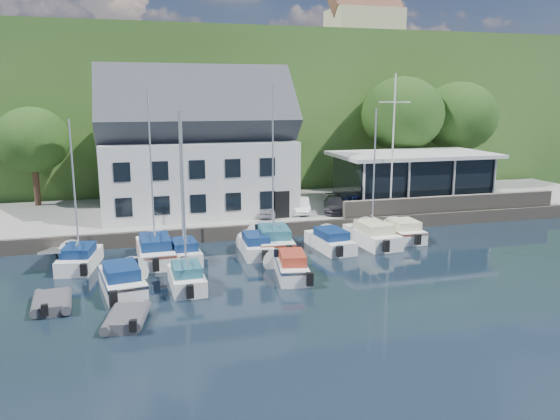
# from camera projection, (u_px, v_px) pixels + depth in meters

# --- Properties ---
(ground) EXTENTS (180.00, 180.00, 0.00)m
(ground) POSITION_uv_depth(u_px,v_px,m) (371.00, 285.00, 28.75)
(ground) COLOR black
(ground) RESTS_ON ground
(quay) EXTENTS (60.00, 13.00, 1.00)m
(quay) POSITION_uv_depth(u_px,v_px,m) (282.00, 210.00, 45.16)
(quay) COLOR gray
(quay) RESTS_ON ground
(quay_face) EXTENTS (60.00, 0.30, 1.00)m
(quay_face) POSITION_uv_depth(u_px,v_px,m) (307.00, 228.00, 39.03)
(quay_face) COLOR #695F54
(quay_face) RESTS_ON ground
(hillside) EXTENTS (160.00, 75.00, 16.00)m
(hillside) POSITION_uv_depth(u_px,v_px,m) (206.00, 107.00, 85.61)
(hillside) COLOR #294C1C
(hillside) RESTS_ON ground
(field_patch) EXTENTS (50.00, 30.00, 0.30)m
(field_patch) POSITION_uv_depth(u_px,v_px,m) (245.00, 58.00, 93.56)
(field_patch) COLOR #565F2F
(field_patch) RESTS_ON hillside
(farmhouse) EXTENTS (10.40, 7.00, 8.20)m
(farmhouse) POSITION_uv_depth(u_px,v_px,m) (364.00, 23.00, 79.40)
(farmhouse) COLOR #BDAD90
(farmhouse) RESTS_ON hillside
(harbor_building) EXTENTS (14.40, 8.20, 8.70)m
(harbor_building) POSITION_uv_depth(u_px,v_px,m) (197.00, 155.00, 41.41)
(harbor_building) COLOR silver
(harbor_building) RESTS_ON quay
(club_pavilion) EXTENTS (13.20, 7.20, 4.10)m
(club_pavilion) POSITION_uv_depth(u_px,v_px,m) (412.00, 177.00, 46.08)
(club_pavilion) COLOR black
(club_pavilion) RESTS_ON quay
(seawall) EXTENTS (18.00, 0.50, 1.20)m
(seawall) POSITION_uv_depth(u_px,v_px,m) (452.00, 203.00, 42.30)
(seawall) COLOR #695F54
(seawall) RESTS_ON quay
(gangway) EXTENTS (1.20, 6.00, 1.40)m
(gangway) POSITION_uv_depth(u_px,v_px,m) (57.00, 261.00, 32.96)
(gangway) COLOR silver
(gangway) RESTS_ON ground
(car_silver) EXTENTS (2.12, 3.43, 1.09)m
(car_silver) POSITION_uv_depth(u_px,v_px,m) (267.00, 209.00, 40.52)
(car_silver) COLOR silver
(car_silver) RESTS_ON quay
(car_white) EXTENTS (1.94, 3.71, 1.16)m
(car_white) POSITION_uv_depth(u_px,v_px,m) (300.00, 205.00, 41.68)
(car_white) COLOR silver
(car_white) RESTS_ON quay
(car_dgrey) EXTENTS (2.86, 4.32, 1.16)m
(car_dgrey) POSITION_uv_depth(u_px,v_px,m) (334.00, 204.00, 42.00)
(car_dgrey) COLOR #2A2A2E
(car_dgrey) RESTS_ON quay
(car_blue) EXTENTS (1.97, 3.80, 1.24)m
(car_blue) POSITION_uv_depth(u_px,v_px,m) (359.00, 203.00, 42.22)
(car_blue) COLOR #323F9A
(car_blue) RESTS_ON quay
(flagpole) EXTENTS (2.49, 0.20, 10.39)m
(flagpole) POSITION_uv_depth(u_px,v_px,m) (393.00, 145.00, 40.64)
(flagpole) COLOR silver
(flagpole) RESTS_ON quay
(tree_0) EXTENTS (5.82, 5.82, 7.96)m
(tree_0) POSITION_uv_depth(u_px,v_px,m) (34.00, 157.00, 43.82)
(tree_0) COLOR black
(tree_0) RESTS_ON quay
(tree_1) EXTENTS (6.65, 6.65, 9.08)m
(tree_1) POSITION_uv_depth(u_px,v_px,m) (136.00, 148.00, 45.05)
(tree_1) COLOR black
(tree_1) RESTS_ON quay
(tree_2) EXTENTS (7.48, 7.48, 10.23)m
(tree_2) POSITION_uv_depth(u_px,v_px,m) (249.00, 138.00, 48.13)
(tree_2) COLOR black
(tree_2) RESTS_ON quay
(tree_4) EXTENTS (7.74, 7.74, 10.57)m
(tree_4) POSITION_uv_depth(u_px,v_px,m) (402.00, 134.00, 51.44)
(tree_4) COLOR black
(tree_4) RESTS_ON quay
(tree_5) EXTENTS (7.41, 7.41, 10.12)m
(tree_5) POSITION_uv_depth(u_px,v_px,m) (458.00, 135.00, 53.14)
(tree_5) COLOR black
(tree_5) RESTS_ON quay
(boat_r1_0) EXTENTS (2.98, 6.02, 8.37)m
(boat_r1_0) POSITION_uv_depth(u_px,v_px,m) (75.00, 197.00, 30.84)
(boat_r1_0) COLOR silver
(boat_r1_0) RESTS_ON ground
(boat_r1_1) EXTENTS (2.44, 7.26, 9.60)m
(boat_r1_1) POSITION_uv_depth(u_px,v_px,m) (152.00, 182.00, 32.06)
(boat_r1_1) COLOR silver
(boat_r1_1) RESTS_ON ground
(boat_r1_2) EXTENTS (2.23, 5.38, 8.22)m
(boat_r1_2) POSITION_uv_depth(u_px,v_px,m) (182.00, 194.00, 32.15)
(boat_r1_2) COLOR silver
(boat_r1_2) RESTS_ON ground
(boat_r1_3) EXTENTS (2.10, 5.84, 1.36)m
(boat_r1_3) POSITION_uv_depth(u_px,v_px,m) (255.00, 243.00, 34.29)
(boat_r1_3) COLOR silver
(boat_r1_3) RESTS_ON ground
(boat_r1_4) EXTENTS (3.08, 7.33, 9.54)m
(boat_r1_4) POSITION_uv_depth(u_px,v_px,m) (273.00, 177.00, 34.46)
(boat_r1_4) COLOR silver
(boat_r1_4) RESTS_ON ground
(boat_r1_5) EXTENTS (2.59, 6.30, 1.37)m
(boat_r1_5) POSITION_uv_depth(u_px,v_px,m) (330.00, 239.00, 35.39)
(boat_r1_5) COLOR silver
(boat_r1_5) RESTS_ON ground
(boat_r1_6) EXTENTS (2.82, 6.91, 9.51)m
(boat_r1_6) POSITION_uv_depth(u_px,v_px,m) (374.00, 174.00, 35.70)
(boat_r1_6) COLOR silver
(boat_r1_6) RESTS_ON ground
(boat_r1_7) EXTENTS (2.24, 5.39, 1.44)m
(boat_r1_7) POSITION_uv_depth(u_px,v_px,m) (402.00, 230.00, 37.68)
(boat_r1_7) COLOR silver
(boat_r1_7) RESTS_ON ground
(boat_r2_0) EXTENTS (2.96, 6.52, 1.52)m
(boat_r2_0) POSITION_uv_depth(u_px,v_px,m) (122.00, 278.00, 27.57)
(boat_r2_0) COLOR silver
(boat_r2_0) RESTS_ON ground
(boat_r2_1) EXTENTS (1.92, 5.26, 8.23)m
(boat_r2_1) POSITION_uv_depth(u_px,v_px,m) (184.00, 210.00, 27.52)
(boat_r2_1) COLOR silver
(boat_r2_1) RESTS_ON ground
(boat_r2_2) EXTENTS (2.58, 5.91, 1.44)m
(boat_r2_2) POSITION_uv_depth(u_px,v_px,m) (291.00, 264.00, 29.96)
(boat_r2_2) COLOR silver
(boat_r2_2) RESTS_ON ground
(dinghy_0) EXTENTS (2.06, 3.17, 0.71)m
(dinghy_0) POSITION_uv_depth(u_px,v_px,m) (52.00, 301.00, 25.61)
(dinghy_0) COLOR #3A3B40
(dinghy_0) RESTS_ON ground
(dinghy_1) EXTENTS (2.31, 3.24, 0.69)m
(dinghy_1) POSITION_uv_depth(u_px,v_px,m) (127.00, 316.00, 23.83)
(dinghy_1) COLOR #3A3B40
(dinghy_1) RESTS_ON ground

